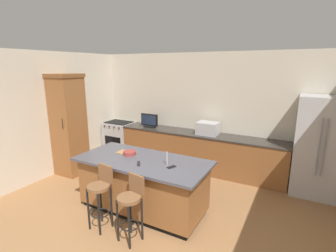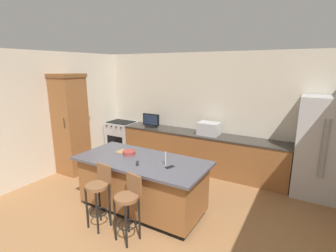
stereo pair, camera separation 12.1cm
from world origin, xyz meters
TOP-DOWN VIEW (x-y plane):
  - wall_back at (0.00, 4.03)m, footprint 6.36×0.12m
  - wall_left at (-2.98, 2.02)m, footprint 0.12×4.43m
  - counter_back at (-0.06, 3.65)m, footprint 4.06×0.62m
  - kitchen_island at (-0.25, 1.54)m, footprint 2.29×1.07m
  - refrigerator at (2.42, 3.61)m, footprint 0.90×0.73m
  - range_oven at (-2.48, 3.65)m, footprint 0.77×0.63m
  - cabinet_tower at (-2.62, 2.05)m, footprint 0.66×0.62m
  - microwave at (0.15, 3.65)m, footprint 0.48×0.36m
  - tv_monitor at (-1.42, 3.60)m, footprint 0.48×0.16m
  - sink_faucet_back at (-0.12, 3.75)m, footprint 0.02×0.02m
  - sink_faucet_island at (0.23, 1.54)m, footprint 0.02×0.02m
  - bar_stool_left at (-0.53, 0.81)m, footprint 0.34×0.35m
  - bar_stool_right at (0.06, 0.79)m, footprint 0.34×0.36m
  - fruit_bowl at (-0.59, 1.63)m, footprint 0.23×0.23m
  - cell_phone at (0.34, 1.48)m, footprint 0.12×0.17m
  - tv_remote at (-0.19, 1.34)m, footprint 0.13×0.16m
  - cutting_board at (-0.69, 1.66)m, footprint 0.34×0.21m

SIDE VIEW (x-z plane):
  - counter_back at x=-0.06m, z-range 0.00..0.92m
  - range_oven at x=-2.48m, z-range 0.00..0.93m
  - kitchen_island at x=-0.25m, z-range 0.01..0.94m
  - bar_stool_right at x=0.06m, z-range 0.10..1.08m
  - bar_stool_left at x=-0.53m, z-range 0.10..1.11m
  - cell_phone at x=0.34m, z-range 0.93..0.94m
  - cutting_board at x=-0.69m, z-range 0.93..0.95m
  - tv_remote at x=-0.19m, z-range 0.93..0.95m
  - fruit_bowl at x=-0.59m, z-range 0.93..0.99m
  - refrigerator at x=2.42m, z-range 0.00..1.94m
  - sink_faucet_back at x=-0.12m, z-range 0.92..1.16m
  - sink_faucet_island at x=0.23m, z-range 0.93..1.15m
  - microwave at x=0.15m, z-range 0.92..1.21m
  - tv_monitor at x=-1.42m, z-range 0.90..1.25m
  - cabinet_tower at x=-2.62m, z-range 0.04..2.36m
  - wall_back at x=0.00m, z-range 0.00..2.80m
  - wall_left at x=-2.98m, z-range 0.00..2.80m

